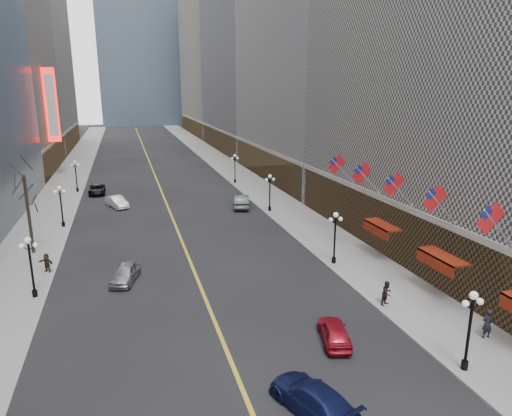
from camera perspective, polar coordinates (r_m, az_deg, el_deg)
sidewalk_east at (r=77.24m, az=-1.74°, el=3.81°), size 6.00×230.00×0.15m
sidewalk_west at (r=75.45m, az=-22.81°, el=2.39°), size 6.00×230.00×0.15m
lane_line at (r=84.88m, az=-12.68°, el=4.41°), size 0.25×200.00×0.02m
bldg_east_c at (r=115.23m, az=1.51°, el=19.45°), size 26.60×40.60×48.80m
bldg_east_d at (r=157.24m, az=-3.55°, el=20.73°), size 26.60×46.60×62.80m
streetlamp_east_0 at (r=26.88m, az=25.20°, el=-12.84°), size 1.26×0.44×4.52m
streetlamp_east_1 at (r=39.21m, az=9.85°, el=-3.02°), size 1.26×0.44×4.52m
streetlamp_east_2 at (r=55.37m, az=1.74°, el=2.42°), size 1.26×0.44×4.52m
streetlamp_east_3 at (r=72.40m, az=-2.65°, el=5.34°), size 1.26×0.44×4.52m
streetlamp_west_1 at (r=36.15m, az=-26.36°, el=-5.94°), size 1.26×0.44×4.52m
streetlamp_west_2 at (r=53.24m, az=-23.21°, el=0.71°), size 1.26×0.44×4.52m
streetlamp_west_3 at (r=70.79m, az=-21.61°, el=4.10°), size 1.26×0.44×4.52m
flag_1 at (r=29.69m, az=27.48°, el=-1.45°), size 2.87×0.12×2.87m
flag_2 at (r=33.33m, az=21.66°, el=0.81°), size 2.87×0.12×2.87m
flag_3 at (r=37.29m, az=17.03°, el=2.60°), size 2.87×0.12×2.87m
flag_4 at (r=41.48m, az=13.30°, el=4.03°), size 2.87×0.12×2.87m
flag_5 at (r=45.82m, az=10.25°, el=5.18°), size 2.87×0.12×2.87m
awning_b at (r=34.99m, az=22.05°, el=-5.81°), size 1.40×4.00×0.93m
awning_c at (r=41.17m, az=15.27°, el=-2.21°), size 1.40×4.00×0.93m
theatre_marquee at (r=84.22m, az=-24.21°, el=11.64°), size 2.00×0.55×12.00m
tree_west_far at (r=45.10m, az=-26.89°, el=2.30°), size 3.60×3.60×7.92m
car_nb_near at (r=37.44m, az=-16.04°, el=-7.85°), size 2.80×4.39×1.39m
car_nb_mid at (r=60.65m, az=-16.99°, el=0.74°), size 3.07×4.57×1.42m
car_nb_far at (r=69.11m, az=-19.26°, el=2.18°), size 2.24×4.81×1.33m
car_sb_near at (r=23.19m, az=7.11°, el=-22.51°), size 3.58×5.38×1.45m
car_sb_mid at (r=28.51m, az=9.77°, el=-15.01°), size 2.49×4.19×1.33m
car_sb_far at (r=57.86m, az=-1.82°, el=0.87°), size 3.06×5.48×1.71m
ped_ne_corner at (r=31.35m, az=26.93°, el=-12.76°), size 0.69×0.51×1.86m
ped_east_walk at (r=33.28m, az=16.05°, el=-10.18°), size 0.96×0.77×1.74m
ped_west_far at (r=41.13m, az=-24.70°, el=-6.24°), size 1.43×1.20×1.58m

